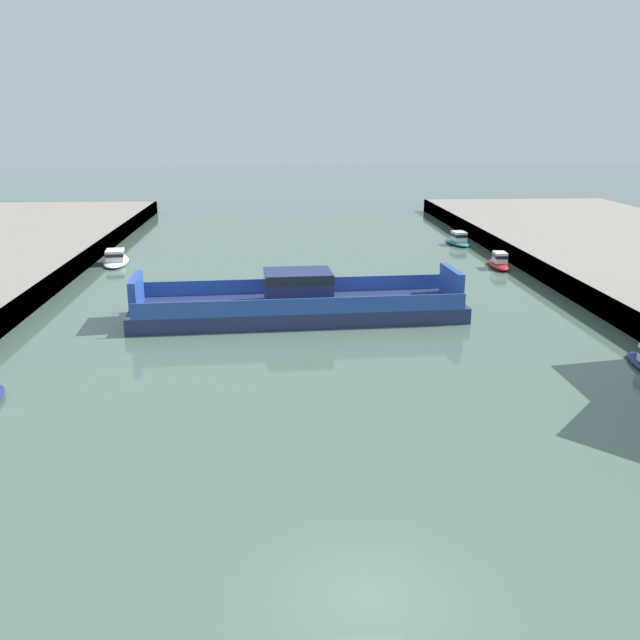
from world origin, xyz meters
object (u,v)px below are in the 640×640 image
Objects in this scene: moored_boat_near_right at (499,262)px; moored_boat_mid_left at (458,240)px; moored_boat_near_left at (116,258)px; chain_ferry at (298,304)px.

moored_boat_mid_left is (-0.62, 12.96, -0.01)m from moored_boat_near_right.
moored_boat_near_left is 1.42× the size of moored_boat_near_right.
chain_ferry is 26.84m from moored_boat_near_left.
moored_boat_near_left is 1.32× the size of moored_boat_mid_left.
moored_boat_near_right is 0.93× the size of moored_boat_mid_left.
chain_ferry reaches higher than moored_boat_near_left.
chain_ferry is at bearing -50.09° from moored_boat_near_left.
moored_boat_near_left is 37.13m from moored_boat_near_right.
chain_ferry is at bearing -140.56° from moored_boat_near_right.
chain_ferry is 25.44m from moored_boat_near_right.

